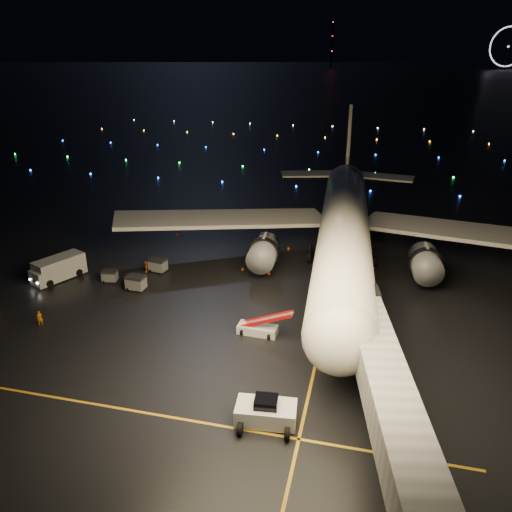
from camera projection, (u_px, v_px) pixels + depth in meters
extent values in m
plane|color=black|center=(357.00, 93.00, 317.65)|extent=(2000.00, 2000.00, 0.00)
cube|color=gold|center=(332.00, 292.00, 59.49)|extent=(0.25, 80.00, 0.02)
cube|color=gold|center=(93.00, 404.00, 40.74)|extent=(60.00, 0.25, 0.02)
cube|color=silver|center=(266.00, 410.00, 38.41)|extent=(4.89, 2.89, 2.22)
cube|color=silver|center=(60.00, 268.00, 62.40)|extent=(5.44, 8.10, 2.87)
imported|color=orange|center=(40.00, 318.00, 52.12)|extent=(0.66, 0.68, 1.58)
imported|color=orange|center=(146.00, 266.00, 64.44)|extent=(0.83, 0.98, 1.57)
cone|color=#E94101|center=(269.00, 272.00, 64.05)|extent=(0.49, 0.49, 0.46)
cone|color=#E94101|center=(289.00, 248.00, 71.76)|extent=(0.50, 0.50, 0.52)
cone|color=#E94101|center=(243.00, 268.00, 65.22)|extent=(0.40, 0.40, 0.45)
cone|color=#E94101|center=(177.00, 233.00, 77.40)|extent=(0.49, 0.49, 0.50)
cylinder|color=black|center=(332.00, 44.00, 712.80)|extent=(1.80, 1.80, 64.00)
cube|color=slate|center=(136.00, 283.00, 59.63)|extent=(2.27, 1.67, 1.84)
cube|color=slate|center=(158.00, 265.00, 64.52)|extent=(2.33, 1.81, 1.79)
cube|color=slate|center=(110.00, 276.00, 61.79)|extent=(1.99, 1.57, 1.51)
cube|color=slate|center=(55.00, 268.00, 63.84)|extent=(1.93, 1.39, 1.59)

